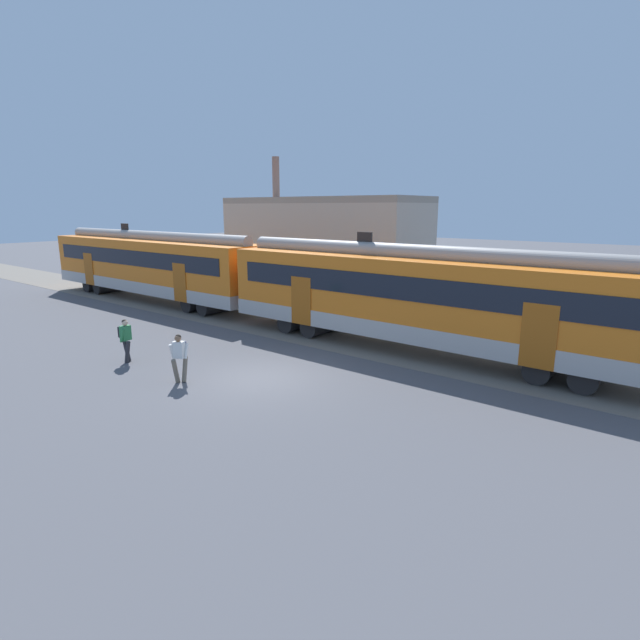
{
  "coord_description": "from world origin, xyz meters",
  "views": [
    {
      "loc": [
        11.75,
        -11.47,
        5.73
      ],
      "look_at": [
        0.34,
        2.82,
        1.6
      ],
      "focal_mm": 28.0,
      "sensor_mm": 36.0,
      "label": 1
    }
  ],
  "objects": [
    {
      "name": "ground_plane",
      "position": [
        0.0,
        0.0,
        0.0
      ],
      "size": [
        160.0,
        160.0,
        0.0
      ],
      "primitive_type": "plane",
      "color": "#515156"
    },
    {
      "name": "pedestrian_green",
      "position": [
        -5.29,
        -1.87,
        0.99
      ],
      "size": [
        0.67,
        0.54,
        1.67
      ],
      "color": "#28282D",
      "rests_on": "ground"
    },
    {
      "name": "commuter_train",
      "position": [
        -5.82,
        6.26,
        2.25
      ],
      "size": [
        38.05,
        3.07,
        4.73
      ],
      "color": "#B2ADA8",
      "rests_on": "ground"
    },
    {
      "name": "pedestrian_white",
      "position": [
        -1.81,
        -1.96,
        0.99
      ],
      "size": [
        0.52,
        0.71,
        1.67
      ],
      "color": "#6B6051",
      "rests_on": "ground"
    },
    {
      "name": "background_building",
      "position": [
        -9.13,
        14.99,
        3.21
      ],
      "size": [
        14.05,
        5.0,
        9.2
      ],
      "color": "#B2A899",
      "rests_on": "ground"
    },
    {
      "name": "track_bed",
      "position": [
        -8.31,
        6.27,
        0.01
      ],
      "size": [
        80.0,
        4.4,
        0.01
      ],
      "primitive_type": "cube",
      "color": "slate",
      "rests_on": "ground"
    }
  ]
}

